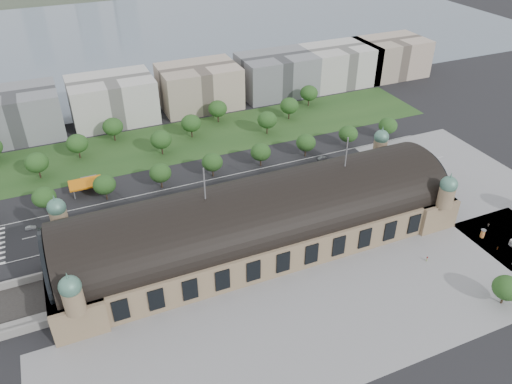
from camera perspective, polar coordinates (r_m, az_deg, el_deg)
name	(u,v)px	position (r m, az deg, el deg)	size (l,w,h in m)	color
ground	(259,243)	(189.96, 0.37, -5.83)	(900.00, 900.00, 0.00)	black
station	(259,221)	(183.67, 0.39, -3.33)	(150.00, 48.40, 44.30)	#8A7155
plaza_south	(344,315)	(165.62, 9.98, -13.69)	(190.00, 48.00, 0.12)	gray
plaza_east	(470,185)	(242.93, 23.22, 0.73)	(56.00, 100.00, 0.12)	gray
road_slab	(180,203)	(214.01, -8.66, -1.22)	(260.00, 26.00, 0.10)	black
grass_belt	(160,145)	(261.31, -10.96, 5.29)	(300.00, 45.00, 0.10)	#23461C
petrol_station	(88,182)	(231.82, -18.66, 1.04)	(14.00, 13.00, 5.05)	orange
lake	(116,37)	(453.19, -15.66, 16.69)	(700.00, 320.00, 0.08)	slate
office_2	(15,115)	(289.49, -25.85, 7.96)	(45.00, 32.00, 24.00)	gray
office_3	(113,100)	(290.32, -16.07, 10.11)	(45.00, 32.00, 24.00)	beige
office_4	(199,86)	(299.61, -6.51, 11.91)	(45.00, 32.00, 24.00)	#B8A490
office_5	(276,75)	(316.62, 2.35, 13.27)	(45.00, 32.00, 24.00)	gray
office_6	(339,65)	(337.58, 9.48, 14.13)	(45.00, 32.00, 24.00)	beige
office_7	(390,57)	(359.92, 15.09, 14.67)	(45.00, 32.00, 24.00)	#B8A490
tree_row_2	(44,197)	(219.22, -23.07, -0.56)	(9.60, 9.60, 11.52)	#2D2116
tree_row_3	(104,185)	(219.21, -16.94, 0.81)	(9.60, 9.60, 11.52)	#2D2116
tree_row_4	(160,173)	(221.80, -10.88, 2.14)	(9.60, 9.60, 11.52)	#2D2116
tree_row_5	(212,162)	(226.91, -5.02, 3.41)	(9.60, 9.60, 11.52)	#2D2116
tree_row_6	(261,152)	(234.39, 0.54, 4.58)	(9.60, 9.60, 11.52)	#2D2116
tree_row_7	(306,143)	(244.00, 5.73, 5.63)	(9.60, 9.60, 11.52)	#2D2116
tree_row_8	(348,134)	(255.52, 10.50, 6.55)	(9.60, 9.60, 11.52)	#2D2116
tree_row_9	(388,126)	(268.69, 14.85, 7.35)	(9.60, 9.60, 11.52)	#2D2116
tree_belt_3	(37,163)	(245.21, -23.78, 3.09)	(10.40, 10.40, 12.48)	#2D2116
tree_belt_4	(77,143)	(255.67, -19.76, 5.24)	(10.40, 10.40, 12.48)	#2D2116
tree_belt_5	(113,127)	(267.61, -16.05, 7.19)	(10.40, 10.40, 12.48)	#2D2116
tree_belt_6	(161,140)	(248.75, -10.81, 5.91)	(10.40, 10.40, 12.48)	#2D2116
tree_belt_7	(191,123)	(263.21, -7.44, 7.81)	(10.40, 10.40, 12.48)	#2D2116
tree_belt_8	(218,109)	(278.74, -4.40, 9.48)	(10.40, 10.40, 12.48)	#2D2116
tree_belt_9	(267,120)	(264.80, 1.29, 8.25)	(10.40, 10.40, 12.48)	#2D2116
tree_belt_10	(289,106)	(282.30, 3.82, 9.82)	(10.40, 10.40, 12.48)	#2D2116
tree_belt_11	(309,93)	(300.45, 6.08, 11.18)	(10.40, 10.40, 12.48)	#2D2116
tree_plaza_s	(507,288)	(180.77, 26.73, -9.76)	(9.00, 9.00, 10.64)	#2D2116
traffic_car_1	(31,228)	(215.43, -24.35, -3.73)	(1.40, 4.01, 1.32)	#989DA0
traffic_car_2	(93,223)	(209.24, -18.15, -3.37)	(2.21, 4.80, 1.33)	black
traffic_car_3	(160,206)	(211.95, -10.93, -1.59)	(2.26, 5.57, 1.62)	maroon
traffic_car_4	(255,188)	(219.68, -0.06, 0.41)	(1.63, 4.06, 1.38)	#172241
traffic_car_5	(322,158)	(245.07, 7.56, 3.86)	(1.62, 4.63, 1.53)	slate
traffic_car_6	(382,159)	(250.17, 14.17, 3.70)	(2.18, 4.73, 1.31)	silver
parked_car_0	(68,248)	(199.43, -20.68, -5.96)	(1.42, 4.08, 1.35)	black
parked_car_1	(94,241)	(199.29, -18.02, -5.36)	(2.37, 5.14, 1.43)	maroon
parked_car_2	(87,243)	(199.22, -18.74, -5.50)	(2.30, 5.65, 1.64)	#1B1E4D
parked_car_3	(158,225)	(201.11, -11.09, -3.76)	(1.76, 4.38, 1.49)	#5A5D62
parked_car_4	(141,236)	(196.99, -13.01, -4.91)	(1.67, 4.80, 1.58)	silver
parked_car_5	(188,218)	(203.20, -7.75, -3.00)	(2.11, 4.59, 1.27)	gray
parked_car_6	(182,221)	(202.01, -8.41, -3.25)	(2.24, 5.52, 1.60)	black
bus_west	(177,209)	(207.69, -9.02, -1.89)	(2.79, 11.93, 3.32)	red
bus_mid	(246,199)	(210.67, -1.18, -0.83)	(3.00, 12.82, 3.57)	silver
bus_east	(296,187)	(219.31, 4.65, 0.59)	(3.15, 13.47, 3.75)	white
advertising_column	(483,233)	(210.29, 24.49, -4.33)	(1.89, 1.89, 3.58)	#C33051
pedestrian_0	(427,259)	(191.54, 18.96, -7.25)	(0.97, 0.56, 1.98)	gray
pedestrian_1	(498,248)	(206.81, 25.88, -5.80)	(0.55, 0.36, 1.52)	gray
pedestrian_2	(489,225)	(217.83, 25.04, -3.41)	(0.89, 0.51, 1.83)	gray
pedestrian_4	(500,280)	(192.47, 26.08, -9.00)	(1.16, 0.50, 1.79)	gray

